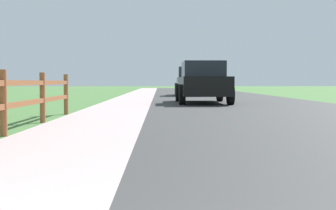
# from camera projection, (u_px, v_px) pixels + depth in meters

# --- Properties ---
(ground_plane) EXTENTS (120.00, 120.00, 0.00)m
(ground_plane) POSITION_uv_depth(u_px,v_px,m) (154.00, 97.00, 26.00)
(ground_plane) COLOR #4A773B
(road_asphalt) EXTENTS (7.00, 66.00, 0.01)m
(road_asphalt) POSITION_uv_depth(u_px,v_px,m) (214.00, 96.00, 28.06)
(road_asphalt) COLOR #393939
(road_asphalt) RESTS_ON ground
(curb_concrete) EXTENTS (6.00, 66.00, 0.01)m
(curb_concrete) POSITION_uv_depth(u_px,v_px,m) (103.00, 96.00, 27.95)
(curb_concrete) COLOR #C0A8A6
(curb_concrete) RESTS_ON ground
(grass_verge) EXTENTS (5.00, 66.00, 0.00)m
(grass_verge) POSITION_uv_depth(u_px,v_px,m) (77.00, 96.00, 27.92)
(grass_verge) COLOR #4A773B
(grass_verge) RESTS_ON ground
(parked_suv_black) EXTENTS (2.00, 4.81, 1.62)m
(parked_suv_black) POSITION_uv_depth(u_px,v_px,m) (203.00, 82.00, 18.80)
(parked_suv_black) COLOR black
(parked_suv_black) RESTS_ON ground
(parked_car_silver) EXTENTS (2.07, 4.62, 1.70)m
(parked_car_silver) POSITION_uv_depth(u_px,v_px,m) (191.00, 81.00, 28.92)
(parked_car_silver) COLOR #B7BABF
(parked_car_silver) RESTS_ON ground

